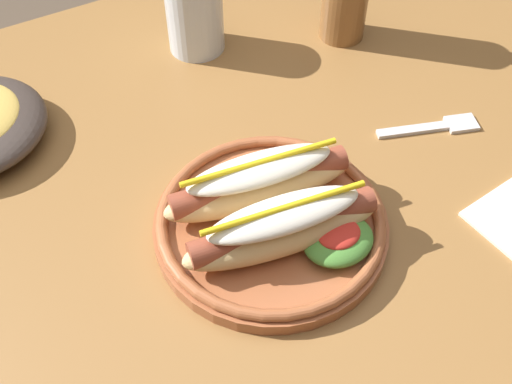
{
  "coord_description": "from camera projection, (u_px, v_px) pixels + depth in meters",
  "views": [
    {
      "loc": [
        -0.13,
        -0.39,
        1.25
      ],
      "look_at": [
        0.07,
        -0.04,
        0.77
      ],
      "focal_mm": 43.91,
      "sensor_mm": 36.0,
      "label": 1
    }
  ],
  "objects": [
    {
      "name": "hot_dog_plate",
      "position": [
        274.0,
        215.0,
        0.61
      ],
      "size": [
        0.24,
        0.24,
        0.08
      ],
      "color": "#9E5633",
      "rests_on": "dining_table"
    },
    {
      "name": "water_cup",
      "position": [
        194.0,
        11.0,
        0.79
      ],
      "size": [
        0.07,
        0.07,
        0.11
      ],
      "primitive_type": "cylinder",
      "color": "silver",
      "rests_on": "dining_table"
    },
    {
      "name": "fork",
      "position": [
        436.0,
        127.0,
        0.73
      ],
      "size": [
        0.12,
        0.06,
        0.0
      ],
      "rotation": [
        0.0,
        0.0,
        -0.33
      ],
      "color": "silver",
      "rests_on": "dining_table"
    },
    {
      "name": "dining_table",
      "position": [
        184.0,
        264.0,
        0.73
      ],
      "size": [
        1.38,
        0.82,
        0.74
      ],
      "color": "olive",
      "rests_on": "ground_plane"
    }
  ]
}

